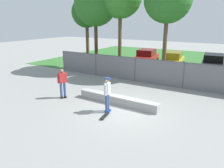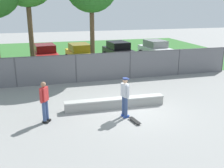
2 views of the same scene
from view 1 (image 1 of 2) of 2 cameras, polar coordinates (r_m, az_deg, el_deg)
ground_plane at (r=11.64m, az=2.75°, el=-6.82°), size 80.00×80.00×0.00m
grass_strip at (r=26.18m, az=19.36°, el=5.44°), size 30.52×20.00×0.02m
concrete_ledge at (r=12.33m, az=1.36°, el=-4.21°), size 5.00×0.62×0.49m
skateboarder at (r=11.04m, az=-1.25°, el=-2.40°), size 0.35×0.59×1.84m
skateboard at (r=10.76m, az=-1.94°, el=-8.41°), size 0.33×0.82×0.09m
chainlink_fence at (r=16.20m, az=12.06°, el=3.33°), size 18.59×0.07×1.88m
tree_near_left at (r=21.65m, az=-6.74°, el=18.15°), size 2.85×2.85×6.76m
tree_near_right at (r=20.44m, az=-4.44°, el=20.11°), size 3.79×3.79×7.84m
car_red at (r=23.42m, az=9.01°, el=7.02°), size 2.31×4.35×1.66m
car_yellow at (r=22.05m, az=15.60°, el=6.04°), size 2.31×4.35×1.66m
car_black at (r=21.83m, az=25.11°, el=4.99°), size 2.31×4.35×1.66m
bystander at (r=13.41m, az=-12.98°, el=0.50°), size 0.41×0.53×1.82m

